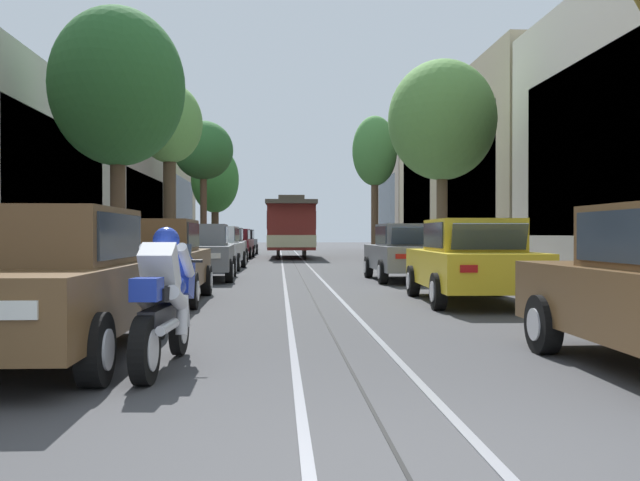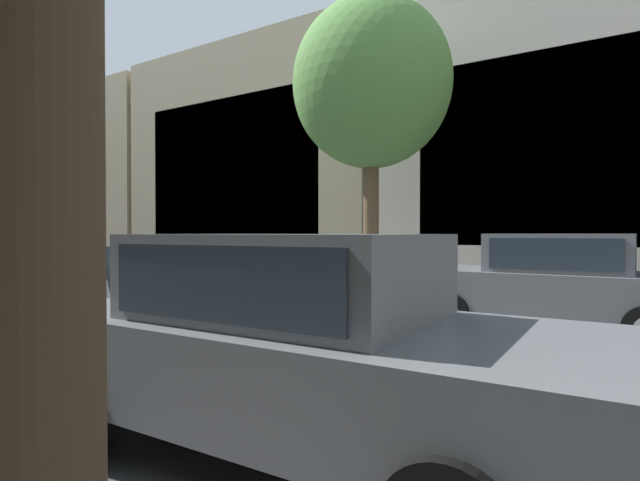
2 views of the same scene
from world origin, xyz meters
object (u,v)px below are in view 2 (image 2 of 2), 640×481
at_px(street_tree_kerb_right_mid, 7,130).
at_px(parked_car_grey_mid_right, 552,282).
at_px(street_tree_kerb_right_second, 371,84).
at_px(pedestrian_on_left_pavement, 255,256).
at_px(parked_car_grey_mid_left, 300,342).

bearing_deg(street_tree_kerb_right_mid, parked_car_grey_mid_right, -95.80).
distance_m(street_tree_kerb_right_second, street_tree_kerb_right_mid, 18.77).
distance_m(parked_car_grey_mid_right, pedestrian_on_left_pavement, 9.35).
bearing_deg(street_tree_kerb_right_second, parked_car_grey_mid_right, -115.18).
height_order(parked_car_grey_mid_left, street_tree_kerb_right_second, street_tree_kerb_right_second).
xyz_separation_m(parked_car_grey_mid_right, street_tree_kerb_right_mid, (2.34, 23.05, 5.48)).
height_order(parked_car_grey_mid_left, pedestrian_on_left_pavement, parked_car_grey_mid_left).
relative_size(parked_car_grey_mid_left, pedestrian_on_left_pavement, 2.83).
xyz_separation_m(parked_car_grey_mid_left, pedestrian_on_left_pavement, (8.79, 8.06, 0.07)).
xyz_separation_m(parked_car_grey_mid_left, street_tree_kerb_right_second, (7.83, 3.52, 4.38)).
relative_size(parked_car_grey_mid_right, street_tree_kerb_right_mid, 0.51).
xyz_separation_m(parked_car_grey_mid_right, street_tree_kerb_right_second, (2.03, 4.32, 4.38)).
relative_size(parked_car_grey_mid_left, parked_car_grey_mid_right, 1.01).
relative_size(parked_car_grey_mid_right, pedestrian_on_left_pavement, 2.81).
xyz_separation_m(parked_car_grey_mid_right, pedestrian_on_left_pavement, (2.99, 8.86, 0.07)).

